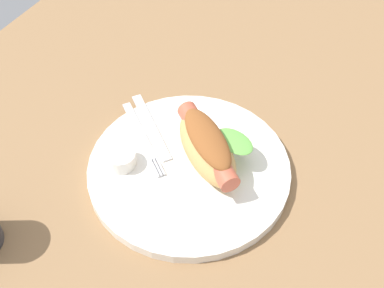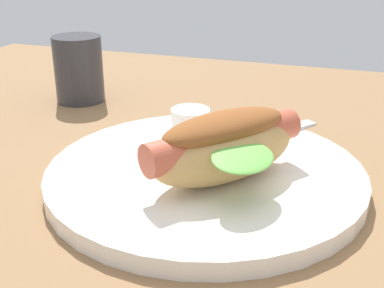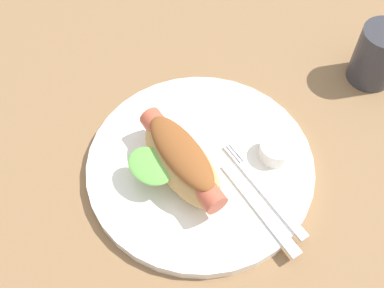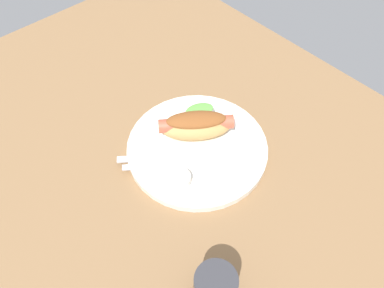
# 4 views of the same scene
# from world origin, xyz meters

# --- Properties ---
(ground_plane) EXTENTS (1.20, 0.90, 0.02)m
(ground_plane) POSITION_xyz_m (0.00, 0.00, -0.01)
(ground_plane) COLOR olive
(plate) EXTENTS (0.29, 0.29, 0.02)m
(plate) POSITION_xyz_m (-0.04, -0.02, 0.01)
(plate) COLOR white
(plate) RESTS_ON ground_plane
(hot_dog) EXTENTS (0.13, 0.15, 0.06)m
(hot_dog) POSITION_xyz_m (-0.01, -0.04, 0.05)
(hot_dog) COLOR tan
(hot_dog) RESTS_ON plate
(sauce_ramekin) EXTENTS (0.04, 0.04, 0.02)m
(sauce_ramekin) POSITION_xyz_m (-0.08, 0.07, 0.03)
(sauce_ramekin) COLOR white
(sauce_ramekin) RESTS_ON plate
(fork) EXTENTS (0.10, 0.13, 0.00)m
(fork) POSITION_xyz_m (-0.02, 0.07, 0.02)
(fork) COLOR silver
(fork) RESTS_ON plate
(knife) EXTENTS (0.10, 0.12, 0.00)m
(knife) POSITION_xyz_m (-0.00, 0.07, 0.02)
(knife) COLOR silver
(knife) RESTS_ON plate
(drinking_cup) EXTENTS (0.06, 0.06, 0.09)m
(drinking_cup) POSITION_xyz_m (-0.27, 0.16, 0.04)
(drinking_cup) COLOR #333338
(drinking_cup) RESTS_ON ground_plane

